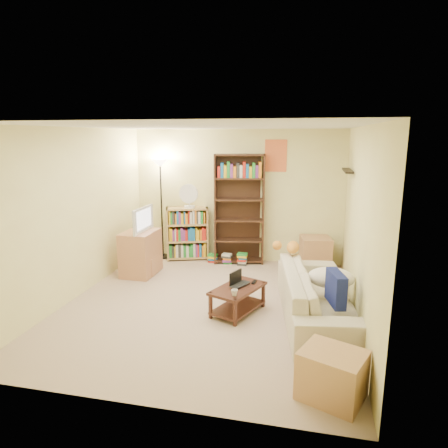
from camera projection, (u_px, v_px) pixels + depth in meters
The scene contains 19 objects.
room at pixel (207, 193), 5.39m from camera, with size 4.50×4.54×2.52m.
sofa at pixel (318, 296), 5.22m from camera, with size 1.22×2.36×0.66m, color beige.
navy_pillow at pixel (336, 288), 4.68m from camera, with size 0.43×0.13×0.39m, color navy.
cream_blanket at pixel (331, 278), 5.21m from camera, with size 0.61×0.43×0.26m, color white.
tabby_cat at pixel (290, 247), 5.99m from camera, with size 0.52×0.25×0.18m.
coffee_table at pixel (238, 297), 5.45m from camera, with size 0.74×0.94×0.37m.
laptop at pixel (243, 286), 5.43m from camera, with size 0.35×0.40×0.03m, color black.
laptop_screen at pixel (236, 277), 5.48m from camera, with size 0.01×0.27×0.18m, color white.
mug at pixel (234, 293), 5.12m from camera, with size 0.11×0.11×0.08m, color silver.
tv_remote at pixel (254, 282), 5.59m from camera, with size 0.05×0.15×0.02m, color black.
tv_stand at pixel (141, 253), 6.95m from camera, with size 0.51×0.72×0.77m, color tan.
television at pixel (139, 219), 6.82m from camera, with size 0.12×0.74×0.42m, color black.
tall_bookshelf at pixel (239, 207), 7.44m from camera, with size 0.96×0.47×2.05m.
short_bookshelf at pixel (187, 233), 7.78m from camera, with size 0.86×0.56×1.03m.
desk_fan at pixel (189, 196), 7.56m from camera, with size 0.37×0.21×0.46m.
floor_lamp at pixel (161, 180), 7.66m from camera, with size 0.33×0.33×1.95m.
side_table at pixel (315, 253), 7.24m from camera, with size 0.52×0.52×0.59m, color tan.
end_cabinet at pixel (332, 375), 3.66m from camera, with size 0.55×0.46×0.46m, color tan.
book_stacks at pixel (229, 259), 7.55m from camera, with size 0.77×0.20×0.23m.
Camera 1 is at (1.38, -5.17, 2.38)m, focal length 32.00 mm.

